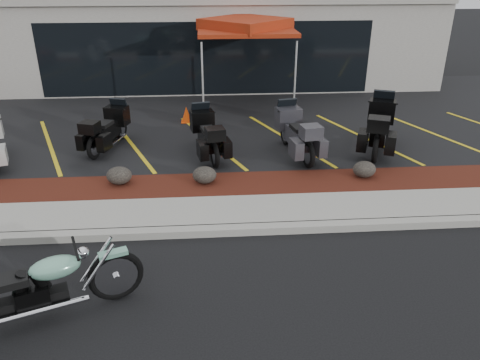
{
  "coord_description": "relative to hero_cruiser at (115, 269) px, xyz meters",
  "views": [
    {
      "loc": [
        -0.06,
        -6.78,
        4.75
      ],
      "look_at": [
        0.52,
        1.2,
        0.99
      ],
      "focal_mm": 35.0,
      "sensor_mm": 36.0,
      "label": 1
    }
  ],
  "objects": [
    {
      "name": "touring_grey",
      "position": [
        3.58,
        6.06,
        0.24
      ],
      "size": [
        1.24,
        2.35,
        1.3
      ],
      "primitive_type": null,
      "rotation": [
        0.0,
        0.0,
        1.75
      ],
      "color": "#323136",
      "rests_on": "upper_lot"
    },
    {
      "name": "mulch_bed",
      "position": [
        1.51,
        3.68,
        -0.48
      ],
      "size": [
        24.0,
        1.2,
        0.16
      ],
      "primitive_type": "cube",
      "color": "#33180B",
      "rests_on": "ground"
    },
    {
      "name": "touring_black_rear",
      "position": [
        6.27,
        6.27,
        0.3
      ],
      "size": [
        1.8,
        2.61,
        1.42
      ],
      "primitive_type": null,
      "rotation": [
        0.0,
        0.0,
        1.17
      ],
      "color": "black",
      "rests_on": "upper_lot"
    },
    {
      "name": "touring_black_front",
      "position": [
        -0.99,
        6.82,
        0.19
      ],
      "size": [
        1.36,
        2.19,
        1.19
      ],
      "primitive_type": null,
      "rotation": [
        0.0,
        0.0,
        1.27
      ],
      "color": "black",
      "rests_on": "upper_lot"
    },
    {
      "name": "boulder_mid",
      "position": [
        1.35,
        3.76,
        -0.2
      ],
      "size": [
        0.54,
        0.45,
        0.38
      ],
      "primitive_type": "ellipsoid",
      "color": "black",
      "rests_on": "mulch_bed"
    },
    {
      "name": "ground",
      "position": [
        1.51,
        0.88,
        -0.56
      ],
      "size": [
        90.0,
        90.0,
        0.0
      ],
      "primitive_type": "plane",
      "color": "black",
      "rests_on": "ground"
    },
    {
      "name": "upper_lot",
      "position": [
        1.51,
        9.08,
        -0.48
      ],
      "size": [
        26.0,
        9.6,
        0.15
      ],
      "primitive_type": "cube",
      "color": "black",
      "rests_on": "ground"
    },
    {
      "name": "popup_canopy",
      "position": [
        2.79,
        10.04,
        2.23
      ],
      "size": [
        3.46,
        3.46,
        2.9
      ],
      "rotation": [
        0.0,
        0.0,
        -0.12
      ],
      "color": "silver",
      "rests_on": "upper_lot"
    },
    {
      "name": "touring_black_mid",
      "position": [
        1.28,
        6.13,
        0.21
      ],
      "size": [
        1.23,
        2.24,
        1.23
      ],
      "primitive_type": null,
      "rotation": [
        0.0,
        0.0,
        1.78
      ],
      "color": "black",
      "rests_on": "upper_lot"
    },
    {
      "name": "boulder_left",
      "position": [
        -0.57,
        3.85,
        -0.2
      ],
      "size": [
        0.57,
        0.47,
        0.4
      ],
      "primitive_type": "ellipsoid",
      "color": "black",
      "rests_on": "mulch_bed"
    },
    {
      "name": "boulder_right",
      "position": [
        5.06,
        3.81,
        -0.21
      ],
      "size": [
        0.54,
        0.45,
        0.38
      ],
      "primitive_type": "ellipsoid",
      "color": "black",
      "rests_on": "mulch_bed"
    },
    {
      "name": "hero_cruiser",
      "position": [
        0.0,
        0.0,
        0.0
      ],
      "size": [
        3.23,
        1.88,
        1.11
      ],
      "primitive_type": null,
      "rotation": [
        0.0,
        0.0,
        0.37
      ],
      "color": "#6CA98F",
      "rests_on": "ground"
    },
    {
      "name": "dealership_building",
      "position": [
        1.51,
        15.35,
        1.45
      ],
      "size": [
        18.0,
        8.16,
        4.0
      ],
      "color": "gray",
      "rests_on": "ground"
    },
    {
      "name": "traffic_cone",
      "position": [
        0.8,
        8.27,
        -0.16
      ],
      "size": [
        0.43,
        0.43,
        0.49
      ],
      "primitive_type": "cone",
      "rotation": [
        0.0,
        0.0,
        0.42
      ],
      "color": "#E64107",
      "rests_on": "upper_lot"
    },
    {
      "name": "curb",
      "position": [
        1.51,
        1.78,
        -0.48
      ],
      "size": [
        24.0,
        0.25,
        0.15
      ],
      "primitive_type": "cube",
      "color": "gray",
      "rests_on": "ground"
    },
    {
      "name": "sidewalk",
      "position": [
        1.51,
        2.48,
        -0.48
      ],
      "size": [
        24.0,
        1.2,
        0.15
      ],
      "primitive_type": "cube",
      "color": "gray",
      "rests_on": "ground"
    }
  ]
}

